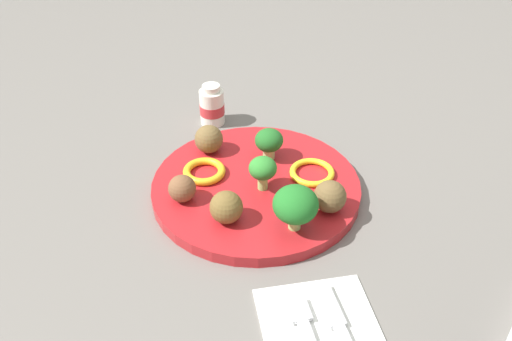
{
  "coord_description": "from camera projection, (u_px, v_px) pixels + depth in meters",
  "views": [
    {
      "loc": [
        -0.55,
        0.12,
        0.46
      ],
      "look_at": [
        0.0,
        0.0,
        0.04
      ],
      "focal_mm": 37.74,
      "sensor_mm": 36.0,
      "label": 1
    }
  ],
  "objects": [
    {
      "name": "broccoli_floret_center",
      "position": [
        269.0,
        141.0,
        0.75
      ],
      "size": [
        0.04,
        0.04,
        0.05
      ],
      "color": "#A7BF77",
      "rests_on": "plate"
    },
    {
      "name": "knife",
      "position": [
        342.0,
        335.0,
        0.54
      ],
      "size": [
        0.15,
        0.02,
        0.01
      ],
      "color": "silver",
      "rests_on": "napkin"
    },
    {
      "name": "plate",
      "position": [
        256.0,
        187.0,
        0.73
      ],
      "size": [
        0.28,
        0.28,
        0.02
      ],
      "primitive_type": "cylinder",
      "color": "red",
      "rests_on": "ground_plane"
    },
    {
      "name": "meatball_center",
      "position": [
        209.0,
        139.0,
        0.77
      ],
      "size": [
        0.04,
        0.04,
        0.04
      ],
      "primitive_type": "sphere",
      "color": "brown",
      "rests_on": "plate"
    },
    {
      "name": "broccoli_floret_back_right",
      "position": [
        263.0,
        169.0,
        0.69
      ],
      "size": [
        0.04,
        0.04,
        0.05
      ],
      "color": "#9BCF6D",
      "rests_on": "plate"
    },
    {
      "name": "pepper_ring_mid_right",
      "position": [
        204.0,
        171.0,
        0.73
      ],
      "size": [
        0.06,
        0.06,
        0.01
      ],
      "primitive_type": "torus",
      "rotation": [
        0.0,
        0.0,
        4.71
      ],
      "color": "yellow",
      "rests_on": "plate"
    },
    {
      "name": "ground_plane",
      "position": [
        256.0,
        192.0,
        0.73
      ],
      "size": [
        4.0,
        4.0,
        0.0
      ],
      "primitive_type": "plane",
      "color": "slate"
    },
    {
      "name": "meatball_front_left",
      "position": [
        330.0,
        197.0,
        0.66
      ],
      "size": [
        0.04,
        0.04,
        0.04
      ],
      "primitive_type": "sphere",
      "color": "brown",
      "rests_on": "plate"
    },
    {
      "name": "broccoli_floret_front_right",
      "position": [
        296.0,
        205.0,
        0.63
      ],
      "size": [
        0.05,
        0.05,
        0.06
      ],
      "color": "#A7CC6F",
      "rests_on": "plate"
    },
    {
      "name": "meatball_back_left",
      "position": [
        182.0,
        188.0,
        0.68
      ],
      "size": [
        0.04,
        0.04,
        0.04
      ],
      "primitive_type": "sphere",
      "color": "brown",
      "rests_on": "plate"
    },
    {
      "name": "meatball_mid_left",
      "position": [
        226.0,
        207.0,
        0.65
      ],
      "size": [
        0.04,
        0.04,
        0.04
      ],
      "primitive_type": "sphere",
      "color": "brown",
      "rests_on": "plate"
    },
    {
      "name": "fork",
      "position": [
        307.0,
        340.0,
        0.53
      ],
      "size": [
        0.12,
        0.02,
        0.01
      ],
      "color": "silver",
      "rests_on": "napkin"
    },
    {
      "name": "yogurt_bottle",
      "position": [
        212.0,
        106.0,
        0.86
      ],
      "size": [
        0.04,
        0.04,
        0.07
      ],
      "color": "white",
      "rests_on": "ground_plane"
    },
    {
      "name": "pepper_ring_front_left",
      "position": [
        311.0,
        171.0,
        0.73
      ],
      "size": [
        0.06,
        0.06,
        0.01
      ],
      "primitive_type": "torus",
      "rotation": [
        0.0,
        0.0,
        6.23
      ],
      "color": "yellow",
      "rests_on": "plate"
    }
  ]
}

